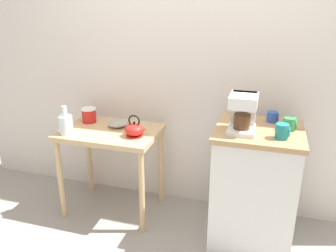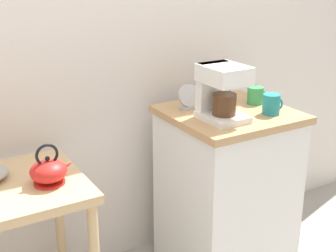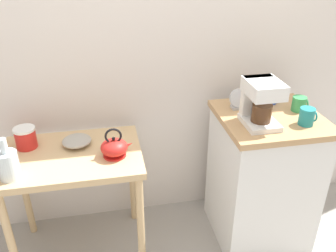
{
  "view_description": "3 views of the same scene",
  "coord_description": "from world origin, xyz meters",
  "px_view_note": "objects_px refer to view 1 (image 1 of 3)",
  "views": [
    {
      "loc": [
        0.61,
        -2.34,
        1.75
      ],
      "look_at": [
        -0.07,
        -0.06,
        0.86
      ],
      "focal_mm": 36.61,
      "sensor_mm": 36.0,
      "label": 1
    },
    {
      "loc": [
        -0.81,
        -1.79,
        1.61
      ],
      "look_at": [
        0.2,
        -0.08,
        0.91
      ],
      "focal_mm": 50.31,
      "sensor_mm": 36.0,
      "label": 2
    },
    {
      "loc": [
        -0.38,
        -1.79,
        1.84
      ],
      "look_at": [
        -0.04,
        -0.03,
        0.89
      ],
      "focal_mm": 38.56,
      "sensor_mm": 36.0,
      "label": 3
    }
  ],
  "objects_px": {
    "teakettle": "(135,130)",
    "mug_dark_teal": "(282,131)",
    "glass_carafe_vase": "(66,124)",
    "bowl_stoneware": "(118,123)",
    "coffee_maker": "(243,111)",
    "mug_tall_green": "(290,124)",
    "canister_enamel": "(89,115)",
    "mug_blue": "(272,117)",
    "table_clock": "(239,113)"
  },
  "relations": [
    {
      "from": "teakettle",
      "to": "mug_dark_teal",
      "type": "distance_m",
      "value": 1.09
    },
    {
      "from": "glass_carafe_vase",
      "to": "bowl_stoneware",
      "type": "bearing_deg",
      "value": 38.89
    },
    {
      "from": "glass_carafe_vase",
      "to": "coffee_maker",
      "type": "bearing_deg",
      "value": 1.9
    },
    {
      "from": "glass_carafe_vase",
      "to": "mug_tall_green",
      "type": "bearing_deg",
      "value": 5.42
    },
    {
      "from": "glass_carafe_vase",
      "to": "canister_enamel",
      "type": "height_order",
      "value": "glass_carafe_vase"
    },
    {
      "from": "bowl_stoneware",
      "to": "mug_blue",
      "type": "height_order",
      "value": "mug_blue"
    },
    {
      "from": "bowl_stoneware",
      "to": "table_clock",
      "type": "relative_size",
      "value": 1.34
    },
    {
      "from": "mug_dark_teal",
      "to": "glass_carafe_vase",
      "type": "bearing_deg",
      "value": 179.21
    },
    {
      "from": "canister_enamel",
      "to": "coffee_maker",
      "type": "relative_size",
      "value": 0.49
    },
    {
      "from": "teakettle",
      "to": "coffee_maker",
      "type": "relative_size",
      "value": 0.71
    },
    {
      "from": "coffee_maker",
      "to": "mug_tall_green",
      "type": "distance_m",
      "value": 0.34
    },
    {
      "from": "glass_carafe_vase",
      "to": "coffee_maker",
      "type": "relative_size",
      "value": 0.87
    },
    {
      "from": "mug_blue",
      "to": "table_clock",
      "type": "bearing_deg",
      "value": -170.33
    },
    {
      "from": "glass_carafe_vase",
      "to": "table_clock",
      "type": "relative_size",
      "value": 1.8
    },
    {
      "from": "mug_dark_teal",
      "to": "mug_tall_green",
      "type": "bearing_deg",
      "value": 74.18
    },
    {
      "from": "canister_enamel",
      "to": "mug_tall_green",
      "type": "bearing_deg",
      "value": -4.96
    },
    {
      "from": "coffee_maker",
      "to": "mug_tall_green",
      "type": "height_order",
      "value": "coffee_maker"
    },
    {
      "from": "bowl_stoneware",
      "to": "mug_dark_teal",
      "type": "bearing_deg",
      "value": -12.51
    },
    {
      "from": "teakettle",
      "to": "mug_blue",
      "type": "distance_m",
      "value": 1.03
    },
    {
      "from": "mug_tall_green",
      "to": "canister_enamel",
      "type": "bearing_deg",
      "value": 175.04
    },
    {
      "from": "mug_blue",
      "to": "mug_tall_green",
      "type": "xyz_separation_m",
      "value": [
        0.11,
        -0.14,
        0.01
      ]
    },
    {
      "from": "bowl_stoneware",
      "to": "table_clock",
      "type": "distance_m",
      "value": 1.0
    },
    {
      "from": "teakettle",
      "to": "table_clock",
      "type": "height_order",
      "value": "table_clock"
    },
    {
      "from": "mug_dark_teal",
      "to": "mug_blue",
      "type": "distance_m",
      "value": 0.32
    },
    {
      "from": "coffee_maker",
      "to": "mug_tall_green",
      "type": "relative_size",
      "value": 2.87
    },
    {
      "from": "coffee_maker",
      "to": "bowl_stoneware",
      "type": "bearing_deg",
      "value": 167.99
    },
    {
      "from": "coffee_maker",
      "to": "mug_dark_teal",
      "type": "xyz_separation_m",
      "value": [
        0.26,
        -0.07,
        -0.09
      ]
    },
    {
      "from": "mug_dark_teal",
      "to": "mug_tall_green",
      "type": "relative_size",
      "value": 1.1
    },
    {
      "from": "bowl_stoneware",
      "to": "mug_tall_green",
      "type": "bearing_deg",
      "value": -4.5
    },
    {
      "from": "mug_dark_teal",
      "to": "coffee_maker",
      "type": "bearing_deg",
      "value": 165.54
    },
    {
      "from": "teakettle",
      "to": "canister_enamel",
      "type": "distance_m",
      "value": 0.54
    },
    {
      "from": "teakettle",
      "to": "table_clock",
      "type": "xyz_separation_m",
      "value": [
        0.77,
        0.15,
        0.16
      ]
    },
    {
      "from": "teakettle",
      "to": "mug_dark_teal",
      "type": "bearing_deg",
      "value": -6.8
    },
    {
      "from": "table_clock",
      "to": "mug_blue",
      "type": "bearing_deg",
      "value": 9.67
    },
    {
      "from": "canister_enamel",
      "to": "mug_dark_teal",
      "type": "relative_size",
      "value": 1.27
    },
    {
      "from": "teakettle",
      "to": "canister_enamel",
      "type": "relative_size",
      "value": 1.47
    },
    {
      "from": "canister_enamel",
      "to": "table_clock",
      "type": "height_order",
      "value": "table_clock"
    },
    {
      "from": "bowl_stoneware",
      "to": "mug_dark_teal",
      "type": "relative_size",
      "value": 1.7
    },
    {
      "from": "bowl_stoneware",
      "to": "coffee_maker",
      "type": "distance_m",
      "value": 1.08
    },
    {
      "from": "teakettle",
      "to": "coffee_maker",
      "type": "xyz_separation_m",
      "value": [
        0.81,
        -0.06,
        0.24
      ]
    },
    {
      "from": "canister_enamel",
      "to": "mug_tall_green",
      "type": "height_order",
      "value": "mug_tall_green"
    },
    {
      "from": "teakettle",
      "to": "coffee_maker",
      "type": "distance_m",
      "value": 0.85
    },
    {
      "from": "glass_carafe_vase",
      "to": "mug_tall_green",
      "type": "xyz_separation_m",
      "value": [
        1.66,
        0.16,
        0.12
      ]
    },
    {
      "from": "coffee_maker",
      "to": "mug_blue",
      "type": "relative_size",
      "value": 3.09
    },
    {
      "from": "glass_carafe_vase",
      "to": "table_clock",
      "type": "height_order",
      "value": "table_clock"
    },
    {
      "from": "glass_carafe_vase",
      "to": "canister_enamel",
      "type": "relative_size",
      "value": 1.8
    },
    {
      "from": "canister_enamel",
      "to": "bowl_stoneware",
      "type": "bearing_deg",
      "value": -7.06
    },
    {
      "from": "coffee_maker",
      "to": "table_clock",
      "type": "bearing_deg",
      "value": 100.97
    },
    {
      "from": "mug_dark_teal",
      "to": "mug_tall_green",
      "type": "height_order",
      "value": "mug_dark_teal"
    },
    {
      "from": "mug_blue",
      "to": "mug_dark_teal",
      "type": "bearing_deg",
      "value": -78.75
    }
  ]
}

